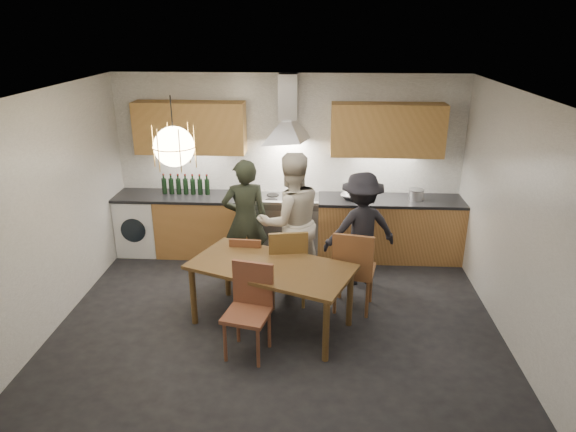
# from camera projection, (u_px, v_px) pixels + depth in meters

# --- Properties ---
(ground) EXTENTS (5.00, 5.00, 0.00)m
(ground) POSITION_uv_depth(u_px,v_px,m) (277.00, 326.00, 5.85)
(ground) COLOR black
(ground) RESTS_ON ground
(room_shell) EXTENTS (5.02, 4.52, 2.61)m
(room_shell) POSITION_uv_depth(u_px,v_px,m) (276.00, 183.00, 5.25)
(room_shell) COLOR white
(room_shell) RESTS_ON ground
(counter_run) EXTENTS (5.00, 0.62, 0.90)m
(counter_run) POSITION_uv_depth(u_px,v_px,m) (289.00, 226.00, 7.51)
(counter_run) COLOR tan
(counter_run) RESTS_ON ground
(range_stove) EXTENTS (0.90, 0.60, 0.92)m
(range_stove) POSITION_uv_depth(u_px,v_px,m) (287.00, 227.00, 7.51)
(range_stove) COLOR silver
(range_stove) RESTS_ON ground
(wall_fixtures) EXTENTS (4.30, 0.54, 1.10)m
(wall_fixtures) POSITION_uv_depth(u_px,v_px,m) (288.00, 128.00, 7.11)
(wall_fixtures) COLOR tan
(wall_fixtures) RESTS_ON ground
(pendant_lamp) EXTENTS (0.43, 0.43, 0.70)m
(pendant_lamp) POSITION_uv_depth(u_px,v_px,m) (174.00, 147.00, 5.07)
(pendant_lamp) COLOR black
(pendant_lamp) RESTS_ON ground
(dining_table) EXTENTS (1.97, 1.49, 0.75)m
(dining_table) POSITION_uv_depth(u_px,v_px,m) (271.00, 272.00, 5.67)
(dining_table) COLOR brown
(dining_table) RESTS_ON ground
(chair_back_left) EXTENTS (0.40, 0.40, 0.84)m
(chair_back_left) POSITION_uv_depth(u_px,v_px,m) (247.00, 264.00, 6.28)
(chair_back_left) COLOR brown
(chair_back_left) RESTS_ON ground
(chair_back_mid) EXTENTS (0.52, 0.52, 1.00)m
(chair_back_mid) POSITION_uv_depth(u_px,v_px,m) (287.00, 263.00, 6.09)
(chair_back_mid) COLOR brown
(chair_back_mid) RESTS_ON ground
(chair_back_right) EXTENTS (0.55, 0.55, 1.04)m
(chair_back_right) POSITION_uv_depth(u_px,v_px,m) (353.00, 267.00, 5.95)
(chair_back_right) COLOR brown
(chair_back_right) RESTS_ON ground
(chair_front) EXTENTS (0.53, 0.53, 0.97)m
(chair_front) POSITION_uv_depth(u_px,v_px,m) (250.00, 303.00, 5.26)
(chair_front) COLOR brown
(chair_front) RESTS_ON ground
(person_left) EXTENTS (0.68, 0.53, 1.64)m
(person_left) POSITION_uv_depth(u_px,v_px,m) (245.00, 220.00, 6.72)
(person_left) COLOR black
(person_left) RESTS_ON ground
(person_mid) EXTENTS (1.06, 0.96, 1.79)m
(person_mid) POSITION_uv_depth(u_px,v_px,m) (291.00, 222.00, 6.46)
(person_mid) COLOR beige
(person_mid) RESTS_ON ground
(person_right) EXTENTS (1.09, 0.83, 1.50)m
(person_right) POSITION_uv_depth(u_px,v_px,m) (361.00, 229.00, 6.62)
(person_right) COLOR black
(person_right) RESTS_ON ground
(mixing_bowl) EXTENTS (0.36, 0.36, 0.07)m
(mixing_bowl) POSITION_uv_depth(u_px,v_px,m) (351.00, 196.00, 7.27)
(mixing_bowl) COLOR #BAB9BD
(mixing_bowl) RESTS_ON counter_run
(stock_pot) EXTENTS (0.22, 0.22, 0.14)m
(stock_pot) POSITION_uv_depth(u_px,v_px,m) (416.00, 195.00, 7.22)
(stock_pot) COLOR silver
(stock_pot) RESTS_ON counter_run
(wine_bottles) EXTENTS (0.70, 0.07, 0.30)m
(wine_bottles) POSITION_uv_depth(u_px,v_px,m) (186.00, 184.00, 7.43)
(wine_bottles) COLOR black
(wine_bottles) RESTS_ON counter_run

